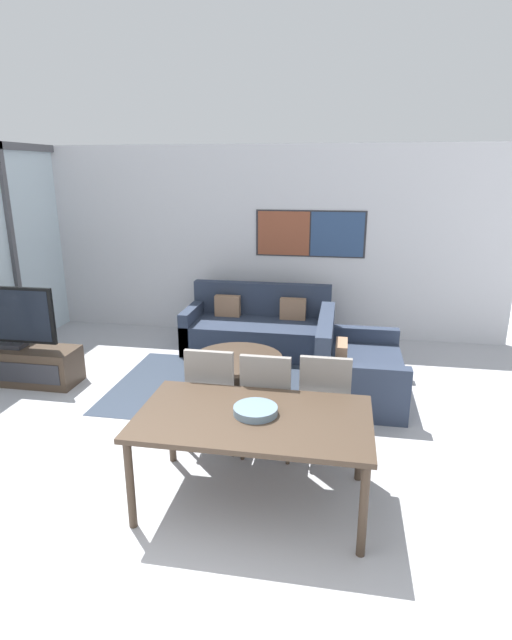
{
  "coord_description": "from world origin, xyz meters",
  "views": [
    {
      "loc": [
        1.31,
        -2.34,
        2.44
      ],
      "look_at": [
        0.44,
        2.53,
        0.95
      ],
      "focal_mm": 28.0,
      "sensor_mm": 36.0,
      "label": 1
    }
  ],
  "objects": [
    {
      "name": "fruit_bowl",
      "position": [
        0.73,
        0.91,
        0.76
      ],
      "size": [
        0.33,
        0.33,
        0.06
      ],
      "color": "slate",
      "rests_on": "dining_table"
    },
    {
      "name": "sofa_main",
      "position": [
        0.17,
        4.28,
        0.28
      ],
      "size": [
        1.99,
        0.95,
        0.89
      ],
      "color": "#2D384C",
      "rests_on": "ground_plane"
    },
    {
      "name": "wall_back",
      "position": [
        0.02,
        5.03,
        1.4
      ],
      "size": [
        7.37,
        0.09,
        2.8
      ],
      "color": "silver",
      "rests_on": "ground_plane"
    },
    {
      "name": "dining_chair_centre",
      "position": [
        0.72,
        1.54,
        0.53
      ],
      "size": [
        0.46,
        0.46,
        0.98
      ],
      "color": "gray",
      "rests_on": "ground_plane"
    },
    {
      "name": "dining_table",
      "position": [
        0.72,
        0.88,
        0.66
      ],
      "size": [
        1.71,
        0.98,
        0.73
      ],
      "color": "#423326",
      "rests_on": "ground_plane"
    },
    {
      "name": "television",
      "position": [
        -2.53,
        2.63,
        0.8
      ],
      "size": [
        1.22,
        0.2,
        0.74
      ],
      "color": "#2D2D33",
      "rests_on": "tv_console"
    },
    {
      "name": "dining_chair_left",
      "position": [
        0.23,
        1.58,
        0.53
      ],
      "size": [
        0.46,
        0.46,
        0.98
      ],
      "color": "gray",
      "rests_on": "ground_plane"
    },
    {
      "name": "area_rug",
      "position": [
        0.17,
        2.87,
        0.0
      ],
      "size": [
        2.9,
        1.86,
        0.01
      ],
      "color": "#333D4C",
      "rests_on": "ground_plane"
    },
    {
      "name": "dining_chair_right",
      "position": [
        1.21,
        1.6,
        0.53
      ],
      "size": [
        0.46,
        0.46,
        0.98
      ],
      "color": "gray",
      "rests_on": "ground_plane"
    },
    {
      "name": "coffee_table",
      "position": [
        0.17,
        2.87,
        0.3
      ],
      "size": [
        1.03,
        1.03,
        0.4
      ],
      "color": "#423326",
      "rests_on": "ground_plane"
    },
    {
      "name": "tv_console",
      "position": [
        -2.53,
        2.63,
        0.22
      ],
      "size": [
        1.61,
        0.47,
        0.43
      ],
      "color": "#423326",
      "rests_on": "ground_plane"
    },
    {
      "name": "ground_plane",
      "position": [
        0.0,
        0.0,
        0.0
      ],
      "size": [
        24.0,
        24.0,
        0.0
      ],
      "primitive_type": "plane",
      "color": "#B2B2B7"
    },
    {
      "name": "sofa_side",
      "position": [
        1.46,
        2.96,
        0.28
      ],
      "size": [
        0.95,
        1.41,
        0.89
      ],
      "rotation": [
        0.0,
        0.0,
        1.57
      ],
      "color": "#2D384C",
      "rests_on": "ground_plane"
    }
  ]
}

